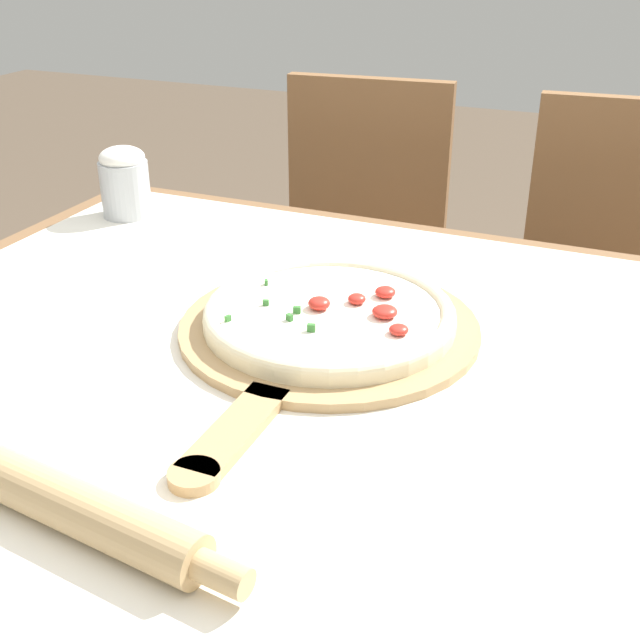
% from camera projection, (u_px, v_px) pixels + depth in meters
% --- Properties ---
extents(dining_table, '(1.34, 1.05, 0.74)m').
position_uv_depth(dining_table, '(340.00, 445.00, 0.96)').
color(dining_table, brown).
rests_on(dining_table, ground_plane).
extents(towel_cloth, '(1.26, 0.97, 0.00)m').
position_uv_depth(towel_cloth, '(341.00, 374.00, 0.92)').
color(towel_cloth, white).
rests_on(towel_cloth, dining_table).
extents(pizza_peel, '(0.38, 0.54, 0.01)m').
position_uv_depth(pizza_peel, '(324.00, 333.00, 0.99)').
color(pizza_peel, tan).
rests_on(pizza_peel, towel_cloth).
extents(pizza, '(0.31, 0.31, 0.03)m').
position_uv_depth(pizza, '(330.00, 314.00, 1.00)').
color(pizza, beige).
rests_on(pizza, pizza_peel).
extents(rolling_pin, '(0.40, 0.08, 0.05)m').
position_uv_depth(rolling_pin, '(53.00, 497.00, 0.69)').
color(rolling_pin, tan).
rests_on(rolling_pin, towel_cloth).
extents(chair_left, '(0.44, 0.44, 0.90)m').
position_uv_depth(chair_left, '(356.00, 250.00, 1.87)').
color(chair_left, brown).
rests_on(chair_left, ground_plane).
extents(chair_right, '(0.43, 0.43, 0.90)m').
position_uv_depth(chair_right, '(609.00, 290.00, 1.67)').
color(chair_right, brown).
rests_on(chair_right, ground_plane).
extents(flour_cup, '(0.08, 0.08, 0.12)m').
position_uv_depth(flour_cup, '(124.00, 181.00, 1.37)').
color(flour_cup, '#B2B7BC').
rests_on(flour_cup, towel_cloth).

